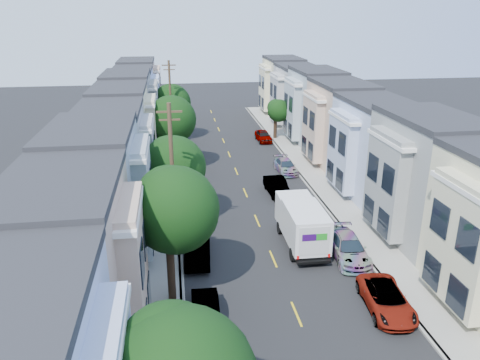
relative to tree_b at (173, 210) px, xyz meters
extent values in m
plane|color=black|center=(6.30, 3.77, -5.54)|extent=(160.00, 160.00, 0.00)
cube|color=black|center=(6.30, 18.77, -5.53)|extent=(12.00, 70.00, 0.02)
cube|color=gray|center=(0.25, 18.77, -5.46)|extent=(0.30, 70.00, 0.15)
cube|color=gray|center=(12.35, 18.77, -5.46)|extent=(0.30, 70.00, 0.15)
cube|color=gray|center=(-1.05, 18.77, -5.46)|extent=(2.60, 70.00, 0.15)
cube|color=gray|center=(13.65, 18.77, -5.46)|extent=(2.60, 70.00, 0.15)
cube|color=gold|center=(6.30, 18.77, -5.54)|extent=(0.12, 70.00, 0.01)
cube|color=#AFBDE0|center=(-4.85, 18.77, -5.54)|extent=(5.00, 70.00, 8.50)
cube|color=#AFBDE0|center=(17.45, 18.77, -5.54)|extent=(5.00, 70.00, 8.50)
cylinder|color=black|center=(-0.30, 0.00, -3.58)|extent=(0.44, 0.44, 3.92)
sphere|color=black|center=(0.00, 0.00, 0.03)|extent=(4.70, 4.70, 4.70)
cylinder|color=black|center=(-0.30, 9.80, -4.03)|extent=(0.44, 0.44, 3.02)
sphere|color=black|center=(0.00, 9.80, -0.87)|extent=(4.70, 4.70, 4.70)
cylinder|color=black|center=(-0.30, 22.51, -3.66)|extent=(0.44, 0.44, 3.75)
sphere|color=black|center=(0.00, 22.51, -0.14)|extent=(4.70, 4.70, 4.70)
cylinder|color=black|center=(-0.30, 34.68, -3.98)|extent=(0.44, 0.44, 3.11)
sphere|color=black|center=(0.00, 34.68, -0.79)|extent=(4.70, 4.70, 4.70)
cylinder|color=black|center=(12.90, 33.72, -4.21)|extent=(0.44, 0.44, 2.65)
sphere|color=black|center=(13.20, 33.72, -1.90)|extent=(2.82, 2.82, 2.82)
cylinder|color=#42301E|center=(0.00, 5.77, -0.54)|extent=(0.26, 0.26, 10.00)
cube|color=#42301E|center=(0.00, 5.77, 4.06)|extent=(1.60, 0.12, 0.12)
cylinder|color=#42301E|center=(0.00, 31.77, -0.54)|extent=(0.26, 0.26, 10.00)
cube|color=#42301E|center=(0.00, 31.77, 4.06)|extent=(1.60, 0.12, 0.12)
cube|color=silver|center=(8.62, 4.53, -3.66)|extent=(2.41, 4.32, 2.36)
cube|color=silver|center=(8.62, 7.69, -3.76)|extent=(2.41, 2.01, 2.17)
cube|color=black|center=(8.62, 5.43, -4.96)|extent=(2.22, 6.20, 0.24)
cube|color=#2D0A51|center=(8.27, 2.37, -3.38)|extent=(0.90, 0.04, 0.44)
cube|color=#198C1E|center=(9.07, 2.37, -3.38)|extent=(0.70, 0.04, 0.44)
cylinder|color=black|center=(7.53, 3.34, -5.09)|extent=(0.28, 0.90, 0.90)
cylinder|color=black|center=(9.70, 3.34, -5.09)|extent=(0.28, 0.90, 0.90)
cylinder|color=black|center=(7.53, 7.39, -5.09)|extent=(0.28, 0.90, 0.90)
cylinder|color=black|center=(9.70, 7.39, -5.09)|extent=(0.28, 0.90, 0.90)
imported|color=black|center=(9.01, 15.03, -4.81)|extent=(1.74, 4.43, 1.45)
imported|color=black|center=(1.40, -2.50, -4.86)|extent=(1.52, 4.07, 1.34)
imported|color=gray|center=(1.40, 4.54, -4.78)|extent=(1.92, 4.66, 1.52)
imported|color=#4A0B1C|center=(1.40, 17.46, -4.84)|extent=(2.42, 5.09, 1.40)
imported|color=#2D2F35|center=(11.20, -2.56, -4.88)|extent=(2.60, 4.93, 1.32)
imported|color=white|center=(11.20, 3.24, -4.80)|extent=(2.41, 5.04, 1.47)
imported|color=black|center=(11.20, 20.85, -4.91)|extent=(1.91, 4.26, 1.26)
imported|color=black|center=(11.20, 32.79, -4.85)|extent=(1.76, 4.29, 1.38)
camera|label=1|loc=(0.26, -22.79, 9.89)|focal=35.00mm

